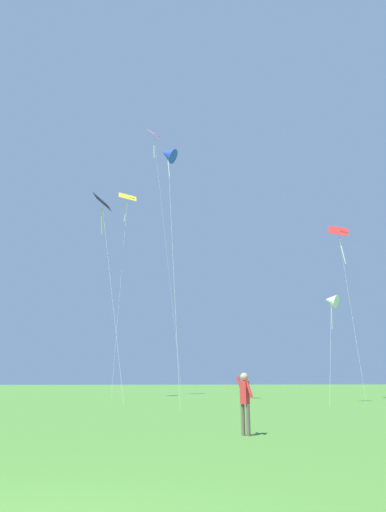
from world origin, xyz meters
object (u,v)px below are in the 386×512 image
object	(u,v)px
kite_white_distant	(331,301)
kite_black_large	(102,209)
kite_red_high	(340,239)
person_in_blue_jacket	(245,397)
kite_blue_delta	(168,155)
kite_yellow_diamond	(127,204)
kite_pink_low	(155,145)

from	to	relation	value
kite_white_distant	kite_black_large	xyz separation A→B (m)	(-18.69, 11.07, 11.07)
kite_red_high	person_in_blue_jacket	distance (m)	29.44
kite_red_high	kite_blue_delta	world-z (taller)	kite_blue_delta
kite_red_high	kite_black_large	distance (m)	23.73
kite_red_high	person_in_blue_jacket	bearing A→B (deg)	-126.48
kite_blue_delta	kite_black_large	size ratio (longest dim) A/B	1.06
kite_yellow_diamond	kite_black_large	distance (m)	7.04
kite_yellow_diamond	kite_pink_low	world-z (taller)	kite_pink_low
kite_red_high	kite_blue_delta	bearing A→B (deg)	-177.24
kite_yellow_diamond	kite_red_high	xyz separation A→B (m)	(19.58, -13.25, -7.87)
kite_white_distant	person_in_blue_jacket	world-z (taller)	kite_white_distant
kite_pink_low	person_in_blue_jacket	distance (m)	40.84
kite_yellow_diamond	kite_pink_low	size ratio (longest dim) A/B	0.78
kite_blue_delta	person_in_blue_jacket	xyz separation A→B (m)	(0.38, -20.47, -19.76)
kite_red_high	kite_blue_delta	xyz separation A→B (m)	(-16.09, -0.77, 6.76)
kite_yellow_diamond	person_in_blue_jacket	distance (m)	40.50
kite_yellow_diamond	person_in_blue_jacket	bearing A→B (deg)	-83.59
kite_white_distant	kite_black_large	world-z (taller)	kite_black_large
kite_pink_low	kite_red_high	bearing A→B (deg)	-29.54
kite_blue_delta	kite_yellow_diamond	bearing A→B (deg)	103.97
kite_black_large	kite_yellow_diamond	bearing A→B (deg)	66.79
kite_red_high	kite_black_large	world-z (taller)	kite_black_large
kite_blue_delta	kite_white_distant	bearing A→B (deg)	-12.21
kite_red_high	person_in_blue_jacket	size ratio (longest dim) A/B	9.08
kite_blue_delta	person_in_blue_jacket	size ratio (longest dim) A/B	12.57
kite_white_distant	kite_blue_delta	world-z (taller)	kite_blue_delta
kite_black_large	person_in_blue_jacket	distance (m)	34.31
kite_blue_delta	kite_black_large	xyz separation A→B (m)	(-5.94, 8.31, -2.19)
kite_blue_delta	kite_pink_low	distance (m)	12.49
kite_yellow_diamond	person_in_blue_jacket	size ratio (longest dim) A/B	13.68
kite_pink_low	kite_blue_delta	bearing A→B (deg)	-86.65
kite_white_distant	kite_pink_low	size ratio (longest dim) A/B	0.27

